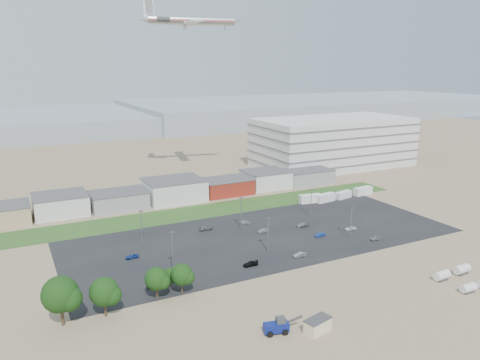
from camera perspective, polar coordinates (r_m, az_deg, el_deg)
ground at (r=127.88m, az=5.29°, el=-10.00°), size 700.00×700.00×0.00m
parking_lot at (r=146.13m, az=2.77°, el=-6.84°), size 120.00×50.00×0.01m
grass_strip at (r=171.21m, az=-4.01°, el=-3.73°), size 160.00×16.00×0.02m
hills_backdrop at (r=428.84m, az=-12.96°, el=7.15°), size 700.00×200.00×9.00m
building_row at (r=182.05m, az=-11.31°, el=-1.60°), size 170.00×20.00×8.00m
parking_garage at (r=249.89m, az=11.30°, el=4.55°), size 80.00×40.00×25.00m
portable_shed at (r=98.09m, az=9.46°, el=-17.07°), size 6.23×4.19×2.88m
telehandler at (r=96.58m, az=4.43°, el=-17.28°), size 8.39×4.43×3.33m
storage_tank_nw at (r=127.42m, az=23.38°, el=-10.61°), size 4.33×2.34×2.53m
storage_tank_ne at (r=132.95m, az=25.42°, el=-9.78°), size 4.46×2.34×2.63m
storage_tank_sw at (r=123.61m, az=26.07°, el=-11.71°), size 3.92×2.02×2.33m
box_trailer_a at (r=182.08m, az=8.54°, el=-2.25°), size 8.90×3.86×3.23m
box_trailer_b at (r=184.36m, az=10.38°, el=-2.14°), size 8.66×3.82×3.14m
box_trailer_c at (r=190.55m, az=12.51°, el=-1.78°), size 7.82×3.88×2.81m
box_trailer_d at (r=197.38m, az=14.75°, el=-1.31°), size 8.70×3.29×3.20m
tree_far_left at (r=103.31m, az=-21.03°, el=-13.31°), size 7.99×7.99×11.98m
tree_left at (r=104.24m, az=-16.21°, el=-13.29°), size 6.60×6.60×9.91m
tree_mid at (r=109.14m, az=-10.15°, el=-12.06°), size 5.68×5.68×8.53m
tree_right at (r=110.62m, az=-7.14°, el=-11.66°), size 5.50×5.50×8.24m
tree_near at (r=113.50m, az=-8.52°, el=-11.66°), size 3.96×3.96×5.94m
lightpole_front_l at (r=120.69m, az=-8.22°, el=-8.74°), size 1.29×0.54×11.01m
lightpole_front_m at (r=132.95m, az=3.45°, el=-6.69°), size 1.18×0.49×10.00m
lightpole_front_r at (r=146.94m, az=13.37°, el=-5.12°), size 1.13×0.47×9.57m
lightpole_back_l at (r=140.45m, az=-11.91°, el=-5.73°), size 1.23×0.51×10.49m
lightpole_back_m at (r=149.90m, az=0.15°, el=-4.12°), size 1.26×0.53×10.72m
lightpole_back_r at (r=164.24m, az=8.65°, el=-2.80°), size 1.18×0.49×9.99m
airliner at (r=210.98m, az=-5.88°, el=18.76°), size 50.43×38.99×13.41m
parked_car_0 at (r=155.02m, az=13.32°, el=-5.77°), size 4.00×2.05×1.08m
parked_car_1 at (r=147.54m, az=9.74°, el=-6.59°), size 3.69×1.60×1.18m
parked_car_2 at (r=148.42m, az=16.18°, el=-6.82°), size 3.67×1.74×1.21m
parked_car_3 at (r=125.25m, az=1.30°, el=-10.17°), size 4.18×1.72×1.21m
parked_car_5 at (r=132.99m, az=-13.03°, el=-9.05°), size 3.72×1.57×1.26m
parked_car_6 at (r=151.26m, az=-4.16°, el=-5.87°), size 4.54×1.95×1.30m
parked_car_7 at (r=148.94m, az=2.81°, el=-6.20°), size 3.60×1.57×1.15m
parked_car_10 at (r=116.08m, az=-10.41°, el=-12.46°), size 3.98×1.93×1.12m
parked_car_11 at (r=156.50m, az=0.71°, el=-5.18°), size 3.62×1.43×1.17m
parked_car_12 at (r=155.12m, az=7.60°, el=-5.46°), size 4.42×1.83×1.28m
parked_car_13 at (r=131.69m, az=7.35°, el=-9.03°), size 3.85×1.41×1.26m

